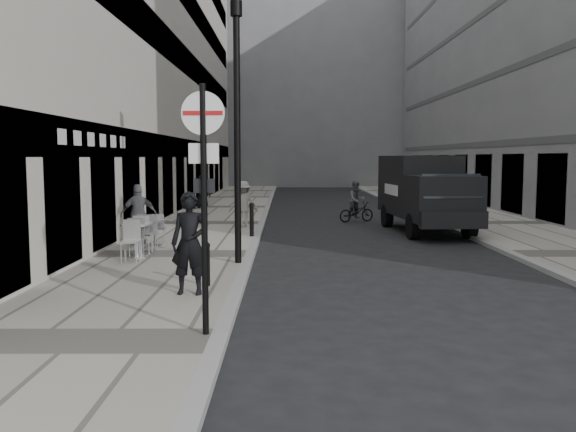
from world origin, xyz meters
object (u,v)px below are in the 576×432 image
(lamppost, at_px, (237,120))
(walking_man, at_px, (190,243))
(panel_van, at_px, (424,189))
(sign_post, at_px, (204,176))
(cyclist, at_px, (356,206))

(lamppost, bearing_deg, walking_man, -100.39)
(walking_man, relative_size, panel_van, 0.32)
(sign_post, relative_size, cyclist, 2.11)
(lamppost, relative_size, panel_van, 1.04)
(panel_van, bearing_deg, lamppost, -134.53)
(panel_van, distance_m, cyclist, 3.98)
(sign_post, xyz_separation_m, cyclist, (4.04, 16.32, -1.74))
(sign_post, distance_m, lamppost, 6.05)
(walking_man, xyz_separation_m, lamppost, (0.62, 3.38, 2.46))
(walking_man, xyz_separation_m, cyclist, (4.66, 13.76, -0.41))
(sign_post, bearing_deg, panel_van, 67.43)
(walking_man, bearing_deg, panel_van, 61.45)
(panel_van, bearing_deg, cyclist, 117.28)
(lamppost, distance_m, cyclist, 11.50)
(sign_post, relative_size, panel_van, 0.60)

